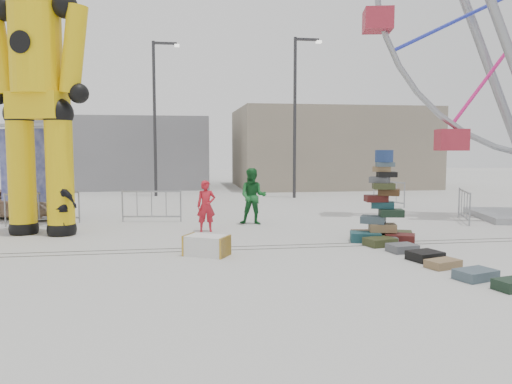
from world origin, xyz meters
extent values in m
plane|color=#9E9E99|center=(0.00, 0.00, 0.00)|extent=(90.00, 90.00, 0.00)
cube|color=#47443F|center=(0.00, 0.60, 0.00)|extent=(40.00, 0.04, 0.01)
cube|color=#47443F|center=(0.00, 1.00, 0.00)|extent=(40.00, 0.04, 0.01)
cube|color=gray|center=(7.00, 20.00, 2.50)|extent=(12.00, 8.00, 5.00)
cube|color=gray|center=(-6.00, 22.00, 2.20)|extent=(10.00, 8.00, 4.40)
cylinder|color=#2D2D30|center=(3.00, 13.00, 4.00)|extent=(0.16, 0.16, 8.00)
cube|color=#2D2D30|center=(3.60, 13.00, 7.90)|extent=(1.20, 0.15, 0.12)
cube|color=silver|center=(4.20, 13.00, 7.80)|extent=(0.25, 0.25, 0.12)
cylinder|color=#2D2D30|center=(-4.00, 15.00, 4.00)|extent=(0.16, 0.16, 8.00)
cube|color=#2D2D30|center=(-3.40, 15.00, 7.90)|extent=(1.20, 0.15, 0.12)
cube|color=silver|center=(-2.80, 15.00, 7.80)|extent=(0.25, 0.25, 0.12)
cube|color=#18434A|center=(2.21, 1.15, 0.13)|extent=(0.93, 0.76, 0.26)
cube|color=#4A1513|center=(3.07, 0.85, 0.12)|extent=(0.92, 0.82, 0.24)
cube|color=#452B16|center=(2.38, 1.63, 0.11)|extent=(0.76, 0.57, 0.22)
cube|color=#353B1D|center=(3.24, 1.33, 0.12)|extent=(0.87, 0.75, 0.24)
cube|color=#56585E|center=(2.54, 0.71, 0.10)|extent=(0.76, 0.58, 0.20)
cube|color=black|center=(2.88, 1.67, 0.11)|extent=(0.80, 0.70, 0.22)
cube|color=olive|center=(2.69, 1.14, 0.37)|extent=(0.81, 0.64, 0.22)
cube|color=#455863|center=(2.46, 1.25, 0.59)|extent=(0.78, 0.71, 0.20)
cube|color=black|center=(2.90, 1.05, 0.79)|extent=(0.70, 0.55, 0.20)
cube|color=#18434A|center=(2.74, 1.29, 0.98)|extent=(0.72, 0.60, 0.18)
cube|color=#4A1513|center=(2.55, 1.30, 1.17)|extent=(0.62, 0.46, 0.18)
cube|color=#452B16|center=(2.85, 1.14, 1.35)|extent=(0.67, 0.60, 0.18)
cube|color=#353B1D|center=(2.68, 1.09, 1.52)|extent=(0.64, 0.50, 0.16)
cube|color=#56585E|center=(2.62, 1.25, 1.68)|extent=(0.64, 0.58, 0.16)
cube|color=black|center=(2.77, 1.12, 1.83)|extent=(0.56, 0.44, 0.14)
cube|color=olive|center=(2.66, 1.21, 1.98)|extent=(0.58, 0.49, 0.14)
cube|color=#455863|center=(2.71, 1.10, 2.11)|extent=(0.51, 0.37, 0.12)
cylinder|color=navy|center=(2.69, 1.14, 2.33)|extent=(0.49, 0.49, 0.32)
sphere|color=black|center=(-7.37, 3.88, 0.17)|extent=(0.84, 0.84, 0.84)
cylinder|color=yellow|center=(-7.37, 3.88, 1.77)|extent=(0.77, 0.77, 3.54)
sphere|color=black|center=(-7.37, 3.88, 3.54)|extent=(0.88, 0.88, 0.88)
sphere|color=black|center=(-6.21, 3.51, 0.17)|extent=(0.84, 0.84, 0.84)
cylinder|color=yellow|center=(-6.21, 3.51, 1.77)|extent=(0.77, 0.77, 3.54)
sphere|color=black|center=(-6.21, 3.51, 3.54)|extent=(0.88, 0.88, 0.88)
cube|color=yellow|center=(-6.79, 3.69, 3.76)|extent=(1.74, 1.32, 0.77)
cylinder|color=yellow|center=(-6.79, 3.69, 5.42)|extent=(1.44, 1.44, 2.65)
sphere|color=black|center=(-7.68, 3.98, 6.53)|extent=(0.71, 0.71, 0.71)
sphere|color=black|center=(-5.89, 3.41, 6.53)|extent=(0.71, 0.71, 0.71)
cylinder|color=yellow|center=(-5.68, 3.34, 5.31)|extent=(1.04, 0.83, 2.49)
sphere|color=black|center=(-5.58, 3.31, 4.09)|extent=(0.58, 0.58, 0.58)
cylinder|color=gray|center=(9.10, 5.54, 4.37)|extent=(3.78, 1.20, 8.87)
cylinder|color=gray|center=(-6.74, 5.41, 1.64)|extent=(0.11, 0.11, 3.29)
cube|color=navy|center=(-7.76, 5.82, 1.97)|extent=(1.94, 0.82, 2.41)
cube|color=silver|center=(-2.16, 0.08, 0.24)|extent=(1.17, 1.00, 0.47)
cube|color=#353B1D|center=(2.38, 0.54, 0.11)|extent=(0.87, 0.73, 0.21)
cube|color=#56585E|center=(2.61, -0.27, 0.10)|extent=(0.73, 0.64, 0.20)
cube|color=black|center=(2.73, -1.21, 0.10)|extent=(0.82, 0.75, 0.21)
cube|color=olive|center=(2.77, -1.92, 0.09)|extent=(0.81, 0.64, 0.18)
cube|color=#455863|center=(2.90, -2.90, 0.10)|extent=(0.89, 0.72, 0.20)
imported|color=#B21925|center=(-1.98, 3.47, 0.78)|extent=(0.59, 0.41, 1.57)
imported|color=#165B25|center=(-0.36, 4.66, 0.94)|extent=(1.07, 0.93, 1.87)
imported|color=black|center=(-6.14, 3.30, 0.89)|extent=(1.11, 0.90, 1.77)
imported|color=tan|center=(-8.51, 7.54, 0.54)|extent=(4.25, 3.17, 1.07)
camera|label=1|loc=(-2.79, -11.65, 2.57)|focal=35.00mm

